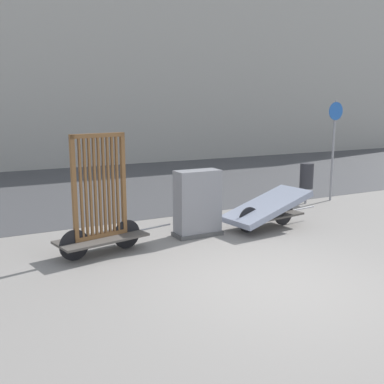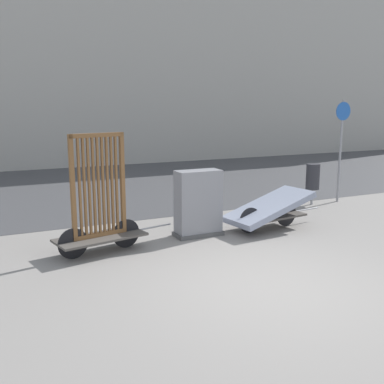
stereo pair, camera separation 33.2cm
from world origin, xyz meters
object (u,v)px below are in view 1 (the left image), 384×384
(bike_cart_with_bedframe, at_px, (101,214))
(utility_cabinet, at_px, (198,205))
(bike_cart_with_mattress, at_px, (267,208))
(sign_post, at_px, (334,139))
(trash_bin, at_px, (307,176))

(bike_cart_with_bedframe, relative_size, utility_cabinet, 1.74)
(bike_cart_with_bedframe, distance_m, bike_cart_with_mattress, 3.54)
(bike_cart_with_mattress, relative_size, utility_cabinet, 1.85)
(bike_cart_with_bedframe, height_order, utility_cabinet, bike_cart_with_bedframe)
(bike_cart_with_mattress, bearing_deg, sign_post, 17.08)
(bike_cart_with_mattress, relative_size, sign_post, 0.90)
(bike_cart_with_bedframe, bearing_deg, trash_bin, 2.42)
(bike_cart_with_mattress, height_order, sign_post, sign_post)
(trash_bin, distance_m, sign_post, 1.29)
(trash_bin, bearing_deg, bike_cart_with_mattress, -147.90)
(bike_cart_with_bedframe, distance_m, trash_bin, 6.12)
(bike_cart_with_mattress, relative_size, trash_bin, 2.28)
(bike_cart_with_bedframe, bearing_deg, utility_cabinet, -5.22)
(bike_cart_with_bedframe, xyz_separation_m, sign_post, (6.81, 1.50, 0.96))
(bike_cart_with_bedframe, height_order, trash_bin, bike_cart_with_bedframe)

